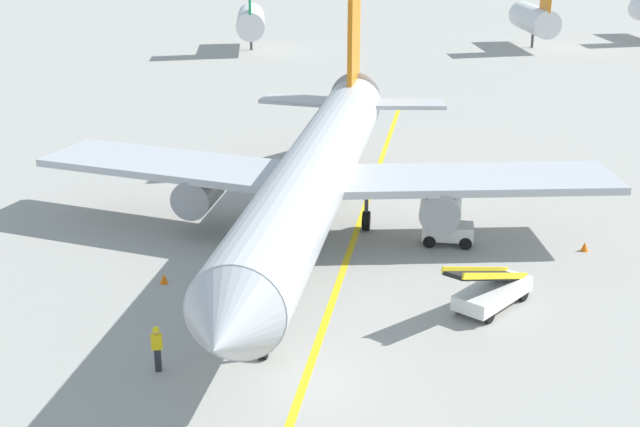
{
  "coord_description": "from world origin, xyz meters",
  "views": [
    {
      "loc": [
        -0.57,
        -26.04,
        15.32
      ],
      "look_at": [
        1.86,
        9.78,
        2.5
      ],
      "focal_mm": 48.94,
      "sensor_mm": 36.0,
      "label": 1
    }
  ],
  "objects": [
    {
      "name": "taxi_line_yellow",
      "position": [
        1.86,
        5.0,
        0.0
      ],
      "size": [
        18.43,
        77.98,
        0.01
      ],
      "primitive_type": "cube",
      "rotation": [
        0.0,
        0.0,
        -0.23
      ],
      "color": "yellow",
      "rests_on": "ground"
    },
    {
      "name": "distant_aircraft_mid_right",
      "position": [
        29.82,
        70.32,
        3.22
      ],
      "size": [
        3.0,
        10.1,
        8.8
      ],
      "color": "silver",
      "rests_on": "ground"
    },
    {
      "name": "belt_loader_forward_hold",
      "position": [
        8.39,
        5.09,
        0.78
      ],
      "size": [
        4.43,
        4.41,
        2.59
      ],
      "color": "silver",
      "rests_on": "ground"
    },
    {
      "name": "ground_crew_wing_walker",
      "position": [
        -2.97,
        5.19,
        0.91
      ],
      "size": [
        0.36,
        0.24,
        1.7
      ],
      "color": "#26262D",
      "rests_on": "ground"
    },
    {
      "name": "safety_cone_nose_left",
      "position": [
        -4.92,
        8.37,
        0.22
      ],
      "size": [
        0.36,
        0.36,
        0.44
      ],
      "primitive_type": "cone",
      "color": "orange",
      "rests_on": "ground"
    },
    {
      "name": "ground_plane",
      "position": [
        0.0,
        0.0,
        0.0
      ],
      "size": [
        300.0,
        300.0,
        0.0
      ],
      "primitive_type": "plane",
      "color": "#9E9B93"
    },
    {
      "name": "safety_cone_nose_right",
      "position": [
        14.29,
        10.75,
        0.22
      ],
      "size": [
        0.36,
        0.36,
        0.44
      ],
      "primitive_type": "cone",
      "color": "orange",
      "rests_on": "ground"
    },
    {
      "name": "ground_crew_marshaller",
      "position": [
        -4.37,
        0.93,
        0.91
      ],
      "size": [
        0.36,
        0.24,
        1.7
      ],
      "color": "#26262D",
      "rests_on": "ground"
    },
    {
      "name": "baggage_tug_near_wing",
      "position": [
        7.93,
        12.08,
        0.93
      ],
      "size": [
        2.62,
        1.76,
        2.1
      ],
      "color": "silver",
      "rests_on": "ground"
    },
    {
      "name": "airliner",
      "position": [
        1.98,
        13.31,
        3.42
      ],
      "size": [
        27.95,
        35.01,
        10.1
      ],
      "color": "#B2B5BA",
      "rests_on": "ground"
    },
    {
      "name": "distant_aircraft_mid_left",
      "position": [
        -1.6,
        70.83,
        3.22
      ],
      "size": [
        3.0,
        10.1,
        8.8
      ],
      "color": "silver",
      "rests_on": "ground"
    }
  ]
}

